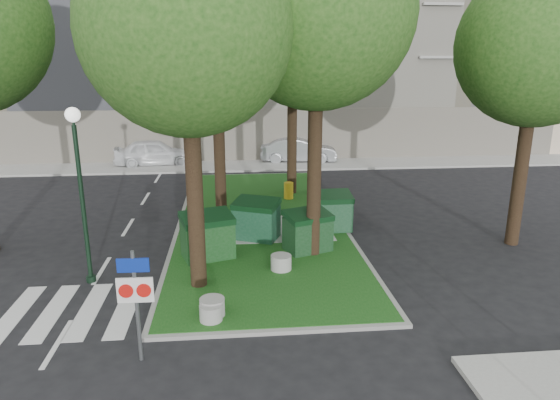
{
  "coord_description": "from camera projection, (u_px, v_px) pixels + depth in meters",
  "views": [
    {
      "loc": [
        -0.46,
        -10.29,
        6.16
      ],
      "look_at": [
        0.91,
        4.21,
        2.0
      ],
      "focal_mm": 32.0,
      "sensor_mm": 36.0,
      "label": 1
    }
  ],
  "objects": [
    {
      "name": "litter_bin",
      "position": [
        289.0,
        190.0,
        22.15
      ],
      "size": [
        0.42,
        0.42,
        0.73
      ],
      "primitive_type": "cylinder",
      "color": "gold",
      "rests_on": "median_island"
    },
    {
      "name": "bollard_left",
      "position": [
        211.0,
        313.0,
        11.88
      ],
      "size": [
        0.55,
        0.55,
        0.39
      ],
      "primitive_type": "cylinder",
      "color": "gray",
      "rests_on": "median_island"
    },
    {
      "name": "tree_median_near_left",
      "position": [
        190.0,
        8.0,
        11.9
      ],
      "size": [
        5.2,
        5.2,
        10.53
      ],
      "color": "black",
      "rests_on": "ground"
    },
    {
      "name": "car_white",
      "position": [
        154.0,
        152.0,
        29.41
      ],
      "size": [
        4.79,
        2.32,
        1.58
      ],
      "primitive_type": "imported",
      "rotation": [
        0.0,
        0.0,
        1.67
      ],
      "color": "white",
      "rests_on": "ground"
    },
    {
      "name": "dumpster_a",
      "position": [
        208.0,
        236.0,
        15.54
      ],
      "size": [
        1.83,
        1.53,
        1.46
      ],
      "rotation": [
        0.0,
        0.0,
        0.32
      ],
      "color": "#0F3A13",
      "rests_on": "median_island"
    },
    {
      "name": "apartment_building",
      "position": [
        237.0,
        30.0,
        34.28
      ],
      "size": [
        41.0,
        12.0,
        16.0
      ],
      "primitive_type": "cube",
      "color": "beige",
      "rests_on": "ground"
    },
    {
      "name": "bollard_mid",
      "position": [
        212.0,
        307.0,
        12.11
      ],
      "size": [
        0.61,
        0.61,
        0.44
      ],
      "primitive_type": "cylinder",
      "color": "gray",
      "rests_on": "median_island"
    },
    {
      "name": "dumpster_b",
      "position": [
        256.0,
        219.0,
        17.2
      ],
      "size": [
        1.81,
        1.57,
        1.4
      ],
      "rotation": [
        0.0,
        0.0,
        -0.41
      ],
      "color": "#134128",
      "rests_on": "median_island"
    },
    {
      "name": "dumpster_c",
      "position": [
        308.0,
        231.0,
        16.12
      ],
      "size": [
        1.7,
        1.45,
        1.34
      ],
      "rotation": [
        0.0,
        0.0,
        0.36
      ],
      "color": "black",
      "rests_on": "median_island"
    },
    {
      "name": "median_kerb",
      "position": [
        260.0,
        222.0,
        19.28
      ],
      "size": [
        6.3,
        16.3,
        0.1
      ],
      "primitive_type": "cube",
      "color": "gray",
      "rests_on": "ground"
    },
    {
      "name": "zebra_crossing",
      "position": [
        108.0,
        309.0,
        12.68
      ],
      "size": [
        5.0,
        3.0,
        0.01
      ],
      "primitive_type": "cube",
      "color": "silver",
      "rests_on": "ground"
    },
    {
      "name": "tree_median_far",
      "position": [
        295.0,
        5.0,
        21.05
      ],
      "size": [
        5.8,
        5.8,
        11.93
      ],
      "color": "black",
      "rests_on": "ground"
    },
    {
      "name": "street_lamp",
      "position": [
        80.0,
        176.0,
        13.41
      ],
      "size": [
        0.39,
        0.39,
        4.93
      ],
      "color": "black",
      "rests_on": "ground"
    },
    {
      "name": "tree_median_mid",
      "position": [
        218.0,
        35.0,
        18.26
      ],
      "size": [
        4.8,
        4.8,
        9.99
      ],
      "color": "black",
      "rests_on": "ground"
    },
    {
      "name": "traffic_sign_pole",
      "position": [
        136.0,
        291.0,
        10.14
      ],
      "size": [
        0.74,
        0.08,
        2.47
      ],
      "rotation": [
        0.0,
        0.0,
        -0.02
      ],
      "color": "slate",
      "rests_on": "ground"
    },
    {
      "name": "bollard_right",
      "position": [
        281.0,
        262.0,
        14.74
      ],
      "size": [
        0.62,
        0.62,
        0.44
      ],
      "primitive_type": "cylinder",
      "color": "#9A9995",
      "rests_on": "median_island"
    },
    {
      "name": "ground",
      "position": [
        258.0,
        333.0,
        11.59
      ],
      "size": [
        120.0,
        120.0,
        0.0
      ],
      "primitive_type": "plane",
      "color": "black",
      "rests_on": "ground"
    },
    {
      "name": "tree_street_right",
      "position": [
        542.0,
        30.0,
        15.34
      ],
      "size": [
        5.0,
        5.0,
        10.06
      ],
      "color": "black",
      "rests_on": "ground"
    },
    {
      "name": "median_island",
      "position": [
        260.0,
        222.0,
        19.27
      ],
      "size": [
        6.0,
        16.0,
        0.12
      ],
      "primitive_type": "cube",
      "color": "#174A15",
      "rests_on": "ground"
    },
    {
      "name": "dumpster_d",
      "position": [
        331.0,
        211.0,
        18.1
      ],
      "size": [
        1.52,
        1.08,
        1.4
      ],
      "rotation": [
        0.0,
        0.0,
        0.02
      ],
      "color": "#123D20",
      "rests_on": "median_island"
    },
    {
      "name": "car_silver",
      "position": [
        299.0,
        150.0,
        30.36
      ],
      "size": [
        4.72,
        2.06,
        1.51
      ],
      "primitive_type": "imported",
      "rotation": [
        0.0,
        0.0,
        1.47
      ],
      "color": "gray",
      "rests_on": "ground"
    },
    {
      "name": "building_sidewalk",
      "position": [
        242.0,
        166.0,
        29.28
      ],
      "size": [
        42.0,
        3.0,
        0.12
      ],
      "primitive_type": "cube",
      "color": "#999993",
      "rests_on": "ground"
    }
  ]
}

